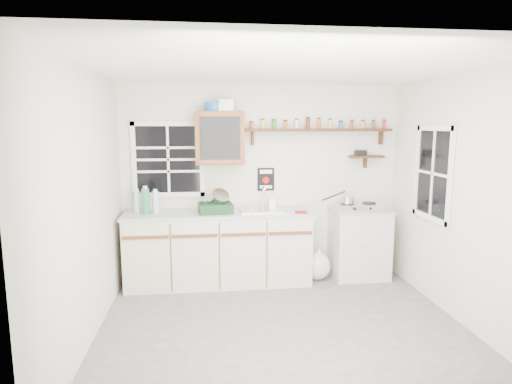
# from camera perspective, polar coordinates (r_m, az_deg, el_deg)

# --- Properties ---
(room) EXTENTS (3.64, 3.24, 2.54)m
(room) POSITION_cam_1_polar(r_m,az_deg,el_deg) (4.05, 3.76, -1.51)
(room) COLOR #4D4D4F
(room) RESTS_ON ground
(main_cabinet) EXTENTS (2.31, 0.63, 0.92)m
(main_cabinet) POSITION_cam_1_polar(r_m,az_deg,el_deg) (5.43, -4.98, -7.38)
(main_cabinet) COLOR beige
(main_cabinet) RESTS_ON floor
(right_cabinet) EXTENTS (0.73, 0.57, 0.91)m
(right_cabinet) POSITION_cam_1_polar(r_m,az_deg,el_deg) (5.80, 13.56, -6.59)
(right_cabinet) COLOR beige
(right_cabinet) RESTS_ON floor
(sink) EXTENTS (0.52, 0.44, 0.29)m
(sink) POSITION_cam_1_polar(r_m,az_deg,el_deg) (5.37, 0.69, -2.38)
(sink) COLOR silver
(sink) RESTS_ON main_cabinet
(upper_cabinet) EXTENTS (0.60, 0.32, 0.65)m
(upper_cabinet) POSITION_cam_1_polar(r_m,az_deg,el_deg) (5.36, -4.85, 7.20)
(upper_cabinet) COLOR brown
(upper_cabinet) RESTS_ON wall_back
(upper_cabinet_clutter) EXTENTS (0.35, 0.24, 0.14)m
(upper_cabinet_clutter) POSITION_cam_1_polar(r_m,az_deg,el_deg) (5.37, -4.99, 11.31)
(upper_cabinet_clutter) COLOR #1950A8
(upper_cabinet_clutter) RESTS_ON upper_cabinet
(spice_shelf) EXTENTS (1.91, 0.18, 0.35)m
(spice_shelf) POSITION_cam_1_polar(r_m,az_deg,el_deg) (5.62, 8.28, 8.31)
(spice_shelf) COLOR black
(spice_shelf) RESTS_ON wall_back
(secondary_shelf) EXTENTS (0.45, 0.16, 0.24)m
(secondary_shelf) POSITION_cam_1_polar(r_m,az_deg,el_deg) (5.84, 14.27, 4.66)
(secondary_shelf) COLOR black
(secondary_shelf) RESTS_ON wall_back
(warning_sign) EXTENTS (0.22, 0.02, 0.30)m
(warning_sign) POSITION_cam_1_polar(r_m,az_deg,el_deg) (5.60, 1.32, 1.71)
(warning_sign) COLOR black
(warning_sign) RESTS_ON wall_back
(window_back) EXTENTS (0.93, 0.03, 0.98)m
(window_back) POSITION_cam_1_polar(r_m,az_deg,el_deg) (5.54, -11.62, 4.26)
(window_back) COLOR black
(window_back) RESTS_ON wall_back
(window_right) EXTENTS (0.03, 0.78, 1.08)m
(window_right) POSITION_cam_1_polar(r_m,az_deg,el_deg) (5.15, 22.56, 2.31)
(window_right) COLOR black
(window_right) RESTS_ON wall_back
(water_bottles) EXTENTS (0.30, 0.18, 0.34)m
(water_bottles) POSITION_cam_1_polar(r_m,az_deg,el_deg) (5.34, -14.41, -1.24)
(water_bottles) COLOR #AABDC7
(water_bottles) RESTS_ON main_cabinet
(dish_rack) EXTENTS (0.43, 0.35, 0.30)m
(dish_rack) POSITION_cam_1_polar(r_m,az_deg,el_deg) (5.24, -5.26, -1.74)
(dish_rack) COLOR black
(dish_rack) RESTS_ON main_cabinet
(soap_bottle) EXTENTS (0.09, 0.09, 0.18)m
(soap_bottle) POSITION_cam_1_polar(r_m,az_deg,el_deg) (5.46, 2.14, -1.31)
(soap_bottle) COLOR white
(soap_bottle) RESTS_ON main_cabinet
(rag) EXTENTS (0.14, 0.12, 0.02)m
(rag) POSITION_cam_1_polar(r_m,az_deg,el_deg) (5.25, 6.05, -2.69)
(rag) COLOR maroon
(rag) RESTS_ON main_cabinet
(hotplate) EXTENTS (0.60, 0.35, 0.08)m
(hotplate) POSITION_cam_1_polar(r_m,az_deg,el_deg) (5.66, 13.47, -1.85)
(hotplate) COLOR silver
(hotplate) RESTS_ON right_cabinet
(saucepan) EXTENTS (0.37, 0.28, 0.17)m
(saucepan) POSITION_cam_1_polar(r_m,az_deg,el_deg) (5.60, 12.04, -1.02)
(saucepan) COLOR silver
(saucepan) RESTS_ON hotplate
(trash_bag) EXTENTS (0.38, 0.34, 0.44)m
(trash_bag) POSITION_cam_1_polar(r_m,az_deg,el_deg) (5.66, 8.18, -9.69)
(trash_bag) COLOR silver
(trash_bag) RESTS_ON floor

